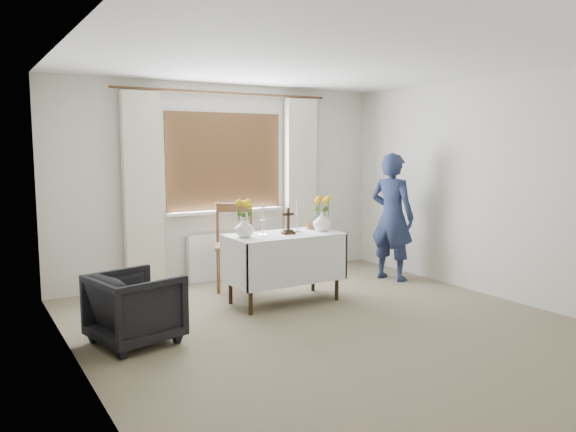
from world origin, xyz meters
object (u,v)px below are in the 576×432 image
object	(u,v)px
altar_table	(284,268)
person	(392,217)
wooden_cross	(288,221)
flower_vase_left	(244,227)
flower_vase_right	(322,222)
wooden_chair	(235,247)
armchair	(135,308)

from	to	relation	value
altar_table	person	world-z (taller)	person
person	wooden_cross	bearing A→B (deg)	79.12
flower_vase_left	flower_vase_right	distance (m)	0.95
altar_table	wooden_chair	world-z (taller)	wooden_chair
wooden_chair	wooden_cross	bearing A→B (deg)	-50.02
wooden_chair	wooden_cross	size ratio (longest dim) A/B	3.56
wooden_chair	altar_table	bearing A→B (deg)	-51.81
altar_table	armchair	distance (m)	1.84
armchair	wooden_cross	bearing A→B (deg)	-90.08
wooden_chair	flower_vase_right	bearing A→B (deg)	-27.10
flower_vase_right	wooden_chair	bearing A→B (deg)	129.25
wooden_chair	person	bearing A→B (deg)	6.59
person	wooden_cross	size ratio (longest dim) A/B	5.63
wooden_chair	flower_vase_left	xyz separation A→B (m)	(-0.26, -0.78, 0.35)
altar_table	flower_vase_right	distance (m)	0.68
flower_vase_left	altar_table	bearing A→B (deg)	-2.89
armchair	person	distance (m)	3.60
flower_vase_left	wooden_chair	bearing A→B (deg)	71.64
altar_table	flower_vase_left	world-z (taller)	flower_vase_left
wooden_cross	flower_vase_left	xyz separation A→B (m)	(-0.51, 0.05, -0.04)
wooden_chair	flower_vase_right	xyz separation A→B (m)	(0.69, -0.84, 0.35)
wooden_chair	flower_vase_right	distance (m)	1.14
person	armchair	bearing A→B (deg)	81.94
altar_table	person	bearing A→B (deg)	7.04
flower_vase_left	flower_vase_right	world-z (taller)	flower_vase_right
flower_vase_left	flower_vase_right	size ratio (longest dim) A/B	0.97
wooden_chair	person	size ratio (longest dim) A/B	0.63
armchair	flower_vase_right	bearing A→B (deg)	-92.83
wooden_chair	person	distance (m)	2.05
altar_table	wooden_cross	xyz separation A→B (m)	(0.04, -0.03, 0.53)
wooden_cross	wooden_chair	bearing A→B (deg)	115.06
altar_table	flower_vase_right	bearing A→B (deg)	-4.05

